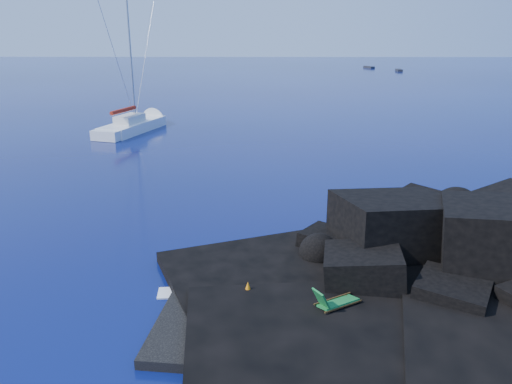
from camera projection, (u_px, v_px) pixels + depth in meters
ground at (150, 333)px, 17.44m from camera, size 400.00×400.00×0.00m
headland at (486, 292)px, 20.18m from camera, size 24.00×24.00×3.60m
beach at (278, 325)px, 17.88m from camera, size 9.08×6.86×0.70m
surf_foam at (286, 269)px, 22.15m from camera, size 10.00×8.00×0.06m
sailboat at (134, 131)px, 52.62m from camera, size 6.96×14.43×14.87m
deck_chair at (338, 297)px, 17.93m from camera, size 1.87×1.53×1.19m
towel at (286, 341)px, 16.35m from camera, size 1.86×0.95×0.05m
sunbather at (286, 337)px, 16.31m from camera, size 1.72×0.50×0.23m
marker_cone at (248, 289)px, 19.12m from camera, size 0.42×0.42×0.58m
distant_boat_a at (369, 68)px, 144.19m from camera, size 2.68×4.26×0.54m
distant_boat_b at (399, 71)px, 132.82m from camera, size 1.56×4.20×0.55m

